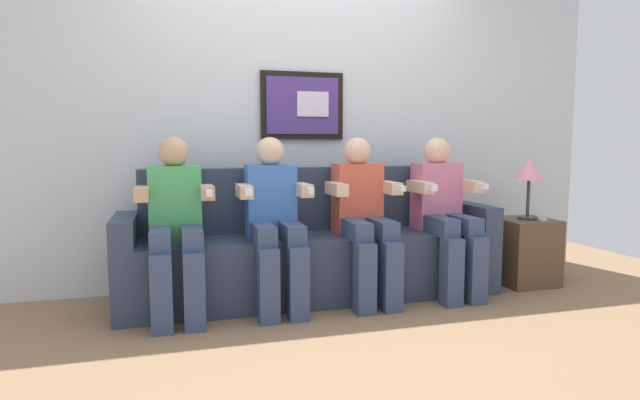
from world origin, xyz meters
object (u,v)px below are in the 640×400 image
at_px(side_table_right, 524,251).
at_px(person_left_center, 274,216).
at_px(person_rightmost, 444,209).
at_px(table_lamp, 529,172).
at_px(spare_remote_on_table, 539,218).
at_px(couch, 313,253).
at_px(person_right_center, 363,212).
at_px(person_leftmost, 176,220).

bearing_deg(side_table_right, person_left_center, -178.19).
relative_size(person_rightmost, table_lamp, 2.41).
bearing_deg(spare_remote_on_table, person_left_center, 179.79).
bearing_deg(couch, table_lamp, -4.59).
bearing_deg(person_rightmost, couch, 169.52).
bearing_deg(spare_remote_on_table, side_table_right, 132.58).
xyz_separation_m(person_rightmost, side_table_right, (0.73, 0.06, -0.36)).
bearing_deg(side_table_right, person_rightmost, -175.17).
bearing_deg(side_table_right, person_right_center, -177.39).
bearing_deg(spare_remote_on_table, person_rightmost, 179.47).
relative_size(side_table_right, table_lamp, 1.09).
xyz_separation_m(couch, side_table_right, (1.64, -0.11, -0.06)).
distance_m(couch, person_left_center, 0.46).
bearing_deg(side_table_right, table_lamp, -99.42).
bearing_deg(person_left_center, couch, 29.02).
bearing_deg(person_right_center, person_rightmost, -0.04).
height_order(couch, person_right_center, person_right_center).
height_order(person_left_center, side_table_right, person_left_center).
bearing_deg(person_leftmost, person_rightmost, -0.01).
bearing_deg(side_table_right, couch, 176.25).
bearing_deg(person_rightmost, person_left_center, 180.00).
xyz_separation_m(person_left_center, person_rightmost, (1.22, 0.00, 0.00)).
xyz_separation_m(person_leftmost, person_rightmost, (1.83, -0.00, 0.00)).
relative_size(person_leftmost, side_table_right, 2.22).
bearing_deg(person_leftmost, side_table_right, 1.37).
relative_size(person_left_center, spare_remote_on_table, 8.54).
height_order(side_table_right, table_lamp, table_lamp).
xyz_separation_m(couch, person_rightmost, (0.91, -0.17, 0.29)).
height_order(side_table_right, spare_remote_on_table, spare_remote_on_table).
bearing_deg(spare_remote_on_table, table_lamp, 146.28).
xyz_separation_m(person_right_center, spare_remote_on_table, (1.40, -0.01, -0.10)).
distance_m(side_table_right, spare_remote_on_table, 0.28).
xyz_separation_m(person_left_center, spare_remote_on_table, (2.01, -0.01, -0.10)).
xyz_separation_m(person_left_center, person_right_center, (0.61, 0.00, -0.00)).
bearing_deg(person_leftmost, person_right_center, 0.00).
bearing_deg(table_lamp, spare_remote_on_table, -33.72).
bearing_deg(person_rightmost, person_leftmost, 179.99).
xyz_separation_m(person_leftmost, table_lamp, (2.55, 0.04, 0.25)).
xyz_separation_m(person_leftmost, spare_remote_on_table, (2.62, -0.01, -0.10)).
height_order(person_left_center, person_rightmost, same).
distance_m(person_leftmost, person_left_center, 0.61).
bearing_deg(person_left_center, table_lamp, 1.11).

